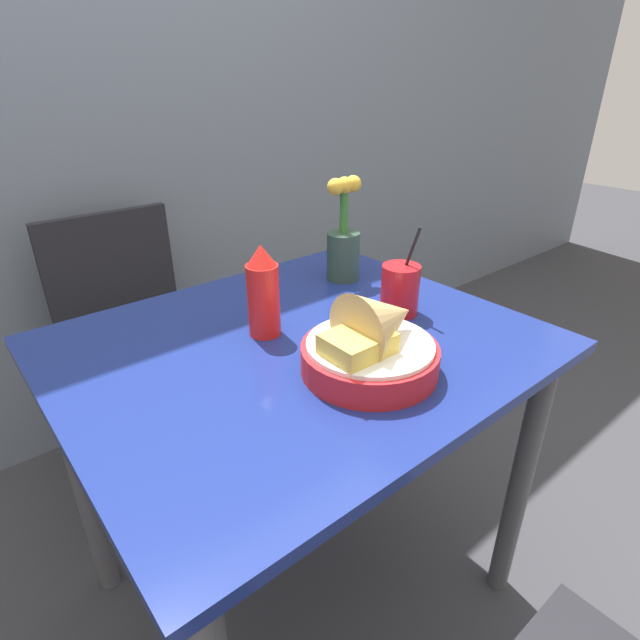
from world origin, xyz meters
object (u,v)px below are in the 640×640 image
chair_far_window (130,322)px  ketchup_bottle (263,292)px  flower_vase (343,242)px  drink_cup (400,291)px  food_basket (374,342)px

chair_far_window → ketchup_bottle: bearing=-85.4°
chair_far_window → ketchup_bottle: size_ratio=4.44×
flower_vase → chair_far_window: bearing=123.8°
ketchup_bottle → flower_vase: bearing=21.0°
drink_cup → flower_vase: size_ratio=0.78×
chair_far_window → flower_vase: flower_vase is taller
chair_far_window → drink_cup: 0.93m
chair_far_window → flower_vase: (0.39, -0.58, 0.33)m
drink_cup → chair_far_window: bearing=112.9°
flower_vase → drink_cup: bearing=-100.3°
ketchup_bottle → drink_cup: 0.31m
ketchup_bottle → flower_vase: 0.35m
drink_cup → flower_vase: 0.24m
food_basket → drink_cup: drink_cup is taller
food_basket → drink_cup: (0.21, 0.13, -0.00)m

